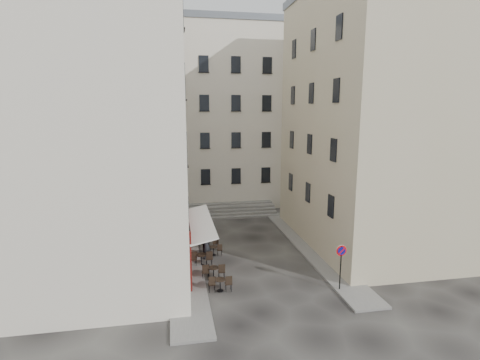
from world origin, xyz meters
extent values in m
plane|color=black|center=(0.00, 0.00, 0.00)|extent=(90.00, 90.00, 0.00)
cube|color=slate|center=(-4.50, 4.00, 0.06)|extent=(2.00, 22.00, 0.12)
cube|color=slate|center=(4.50, 3.00, 0.06)|extent=(2.00, 18.00, 0.12)
cube|color=beige|center=(-10.50, 3.00, 10.00)|extent=(12.00, 16.00, 20.00)
cube|color=#BBAE8B|center=(10.50, 3.50, 9.00)|extent=(12.00, 14.00, 18.00)
cube|color=beige|center=(-1.00, 19.00, 9.00)|extent=(18.00, 10.00, 18.00)
cube|color=slate|center=(-1.00, 19.00, 18.30)|extent=(18.20, 10.20, 0.60)
cube|color=#460D0A|center=(-4.42, 1.00, 1.75)|extent=(0.25, 7.00, 3.50)
cube|color=black|center=(-4.38, 1.00, 1.40)|extent=(0.06, 3.85, 2.00)
cube|color=silver|center=(-3.60, 1.00, 2.95)|extent=(1.58, 7.30, 0.41)
cube|color=slate|center=(0.00, 11.90, 0.10)|extent=(9.00, 1.80, 0.20)
cube|color=slate|center=(0.00, 12.35, 0.30)|extent=(9.00, 1.80, 0.20)
cube|color=slate|center=(0.00, 12.80, 0.50)|extent=(9.00, 1.80, 0.20)
cube|color=slate|center=(0.00, 13.25, 0.70)|extent=(9.00, 1.80, 0.20)
cylinder|color=black|center=(-3.25, -1.00, 0.45)|extent=(0.10, 0.10, 0.90)
sphere|color=black|center=(-3.25, -1.00, 0.92)|extent=(0.12, 0.12, 0.12)
cylinder|color=black|center=(-3.25, 2.50, 0.45)|extent=(0.10, 0.10, 0.90)
sphere|color=black|center=(-3.25, 2.50, 0.92)|extent=(0.12, 0.12, 0.12)
cylinder|color=black|center=(-3.25, 6.00, 0.45)|extent=(0.10, 0.10, 0.90)
sphere|color=black|center=(-3.25, 6.00, 0.92)|extent=(0.12, 0.12, 0.12)
cylinder|color=black|center=(3.74, -3.68, 1.31)|extent=(0.07, 0.07, 2.62)
cylinder|color=red|center=(3.74, -3.69, 2.36)|extent=(0.61, 0.04, 0.61)
cylinder|color=navy|center=(3.74, -3.71, 2.36)|extent=(0.44, 0.04, 0.44)
cube|color=red|center=(3.74, -3.74, 2.36)|extent=(0.36, 0.03, 0.36)
cylinder|color=black|center=(-2.77, -2.58, 0.07)|extent=(0.36, 0.36, 0.02)
cylinder|color=black|center=(-2.77, -2.58, 0.40)|extent=(0.05, 0.05, 0.70)
cylinder|color=black|center=(-2.77, -2.58, 0.72)|extent=(0.60, 0.60, 0.04)
cube|color=black|center=(-2.32, -2.58, 0.45)|extent=(0.38, 0.38, 0.90)
cube|color=black|center=(-3.22, -2.48, 0.45)|extent=(0.38, 0.38, 0.90)
cylinder|color=black|center=(-2.97, -1.02, 0.07)|extent=(0.38, 0.38, 0.02)
cylinder|color=black|center=(-2.97, -1.02, 0.42)|extent=(0.05, 0.05, 0.73)
cylinder|color=black|center=(-2.97, -1.02, 0.76)|extent=(0.63, 0.63, 0.04)
cube|color=black|center=(-2.49, -1.02, 0.47)|extent=(0.40, 0.40, 0.94)
cube|color=black|center=(-3.44, -0.91, 0.47)|extent=(0.40, 0.40, 0.94)
cylinder|color=black|center=(-3.52, 1.00, 0.08)|extent=(0.40, 0.40, 0.02)
cylinder|color=black|center=(-3.52, 1.00, 0.44)|extent=(0.06, 0.06, 0.78)
cylinder|color=black|center=(-3.52, 1.00, 0.80)|extent=(0.67, 0.67, 0.04)
cube|color=black|center=(-3.02, 1.00, 0.50)|extent=(0.42, 0.42, 1.00)
cube|color=black|center=(-4.02, 1.11, 0.50)|extent=(0.42, 0.42, 1.00)
cylinder|color=black|center=(-2.55, 2.62, 0.06)|extent=(0.32, 0.32, 0.02)
cylinder|color=black|center=(-2.55, 2.62, 0.36)|extent=(0.05, 0.05, 0.63)
cylinder|color=black|center=(-2.55, 2.62, 0.65)|extent=(0.54, 0.54, 0.04)
cube|color=black|center=(-2.14, 2.62, 0.41)|extent=(0.34, 0.34, 0.81)
cube|color=black|center=(-2.95, 2.71, 0.41)|extent=(0.34, 0.34, 0.81)
cylinder|color=black|center=(-2.76, 3.75, 0.07)|extent=(0.39, 0.39, 0.02)
cylinder|color=black|center=(-2.76, 3.75, 0.43)|extent=(0.05, 0.05, 0.75)
cylinder|color=black|center=(-2.76, 3.75, 0.77)|extent=(0.64, 0.64, 0.04)
cube|color=black|center=(-2.28, 3.75, 0.48)|extent=(0.41, 0.41, 0.96)
cube|color=black|center=(-3.25, 3.86, 0.48)|extent=(0.41, 0.41, 0.96)
imported|color=black|center=(-3.08, 2.23, 0.94)|extent=(0.82, 0.76, 1.88)
camera|label=1|loc=(-5.17, -21.60, 9.91)|focal=28.00mm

